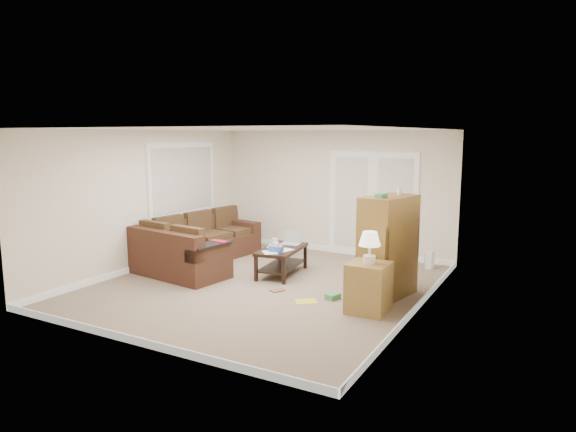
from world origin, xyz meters
The scene contains 17 objects.
floor centered at (0.00, 0.00, 0.00)m, with size 5.50×5.50×0.00m, color gray.
ceiling centered at (0.00, 0.00, 2.50)m, with size 5.00×5.50×0.02m, color white.
wall_left centered at (-2.50, 0.00, 1.25)m, with size 0.02×5.50×2.50m, color white.
wall_right centered at (2.50, 0.00, 1.25)m, with size 0.02×5.50×2.50m, color white.
wall_back centered at (0.00, 2.75, 1.25)m, with size 5.00×0.02×2.50m, color white.
wall_front centered at (0.00, -2.75, 1.25)m, with size 5.00×0.02×2.50m, color white.
baseboards centered at (0.00, 0.00, 0.05)m, with size 5.00×5.50×0.10m, color white, non-canonical shape.
french_doors centered at (0.85, 2.71, 1.04)m, with size 1.80×0.05×2.13m.
window_left centered at (-2.46, 1.00, 1.55)m, with size 0.05×1.92×1.42m.
sectional_sofa centered at (-1.79, 0.48, 0.33)m, with size 1.90×2.91×0.83m.
coffee_table centered at (-0.07, 0.74, 0.26)m, with size 0.74×1.24×0.79m.
tv_armoire centered at (1.91, 0.45, 0.77)m, with size 0.72×1.04×1.64m.
side_cabinet centered at (1.91, -0.37, 0.41)m, with size 0.53×0.53×1.13m.
space_heater centered at (2.09, 2.37, 0.17)m, with size 0.13×0.11×0.33m, color white.
floor_magazine centered at (0.97, -0.39, 0.00)m, with size 0.31×0.24×0.01m, color yellow.
floor_greenbox centered at (1.26, -0.10, 0.04)m, with size 0.15×0.20×0.08m, color #419057.
floor_book centered at (0.26, -0.11, 0.01)m, with size 0.16×0.21×0.02m, color brown.
Camera 1 is at (4.20, -6.84, 2.42)m, focal length 32.00 mm.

